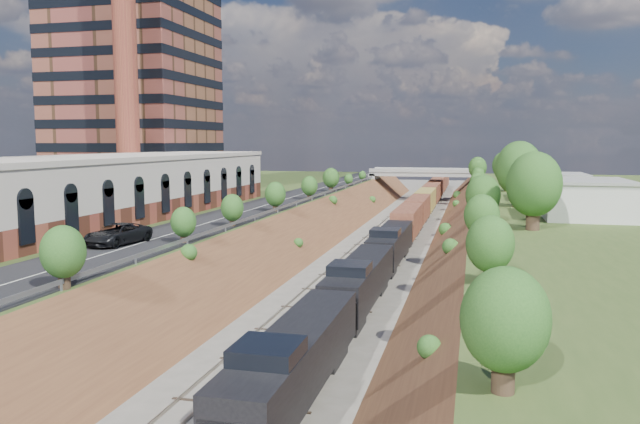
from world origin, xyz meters
TOP-DOWN VIEW (x-y plane):
  - platform_left at (-33.00, 60.00)m, footprint 44.00×180.00m
  - embankment_left at (-11.00, 60.00)m, footprint 10.00×180.00m
  - embankment_right at (11.00, 60.00)m, footprint 10.00×180.00m
  - rail_left_track at (-2.60, 60.00)m, footprint 1.58×180.00m
  - rail_right_track at (2.60, 60.00)m, footprint 1.58×180.00m
  - road at (-15.50, 60.00)m, footprint 8.00×180.00m
  - guardrail at (-11.40, 59.80)m, footprint 0.10×171.00m
  - commercial_building at (-28.00, 38.00)m, footprint 14.30×62.30m
  - highrise_tower at (-44.00, 72.00)m, footprint 22.00×22.00m
  - smokestack at (-36.00, 56.00)m, footprint 3.20×3.20m
  - overpass at (0.00, 122.00)m, footprint 24.50×8.30m
  - white_building_near at (23.50, 52.00)m, footprint 9.00×12.00m
  - white_building_far at (23.00, 74.00)m, footprint 8.00×10.00m
  - tree_right_large at (17.00, 40.00)m, footprint 5.25×5.25m
  - tree_left_crest at (-11.80, 20.00)m, footprint 2.45×2.45m
  - freight_train at (2.60, 85.69)m, footprint 3.00×168.87m
  - suv at (-17.01, 22.24)m, footprint 3.67×6.52m

SIDE VIEW (x-z plane):
  - embankment_left at x=-11.00m, z-range -5.00..5.00m
  - embankment_right at x=11.00m, z-range -5.00..5.00m
  - rail_left_track at x=-2.60m, z-range 0.00..0.18m
  - rail_right_track at x=2.60m, z-range 0.00..0.18m
  - platform_left at x=-33.00m, z-range 0.00..5.00m
  - freight_train at x=2.60m, z-range 0.32..4.87m
  - overpass at x=0.00m, z-range 1.22..8.62m
  - road at x=-15.50m, z-range 5.00..5.10m
  - guardrail at x=-11.40m, z-range 5.20..5.90m
  - suv at x=-17.01m, z-range 5.10..6.82m
  - white_building_far at x=23.00m, z-range 5.00..8.60m
  - white_building_near at x=23.50m, z-range 5.00..9.00m
  - tree_left_crest at x=-11.80m, z-range 5.26..8.82m
  - commercial_building at x=-28.00m, z-range 5.01..12.01m
  - tree_right_large at x=17.00m, z-range 5.58..13.19m
  - smokestack at x=-36.00m, z-range 5.00..45.00m
  - highrise_tower at x=-44.00m, z-range 5.93..59.83m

